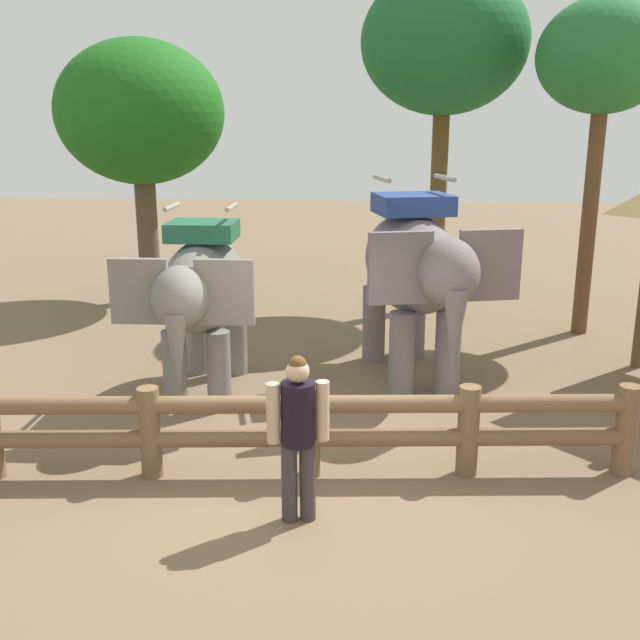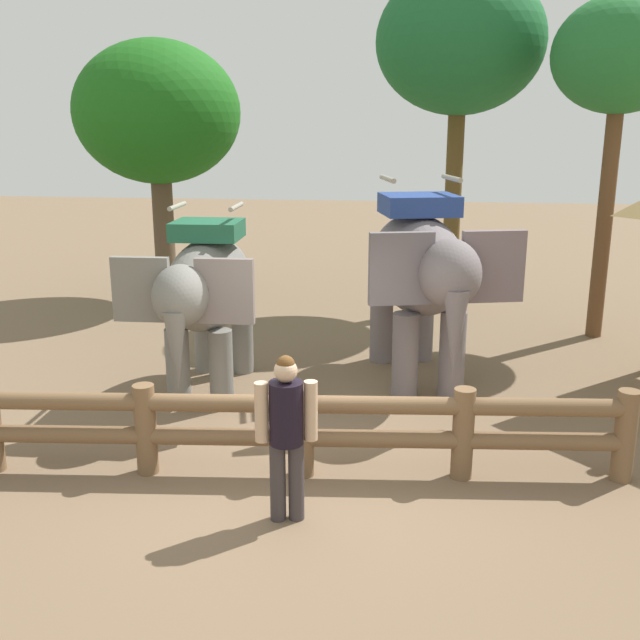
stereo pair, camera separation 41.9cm
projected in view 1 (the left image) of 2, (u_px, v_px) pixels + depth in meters
The scene contains 8 objects.
ground_plane at pixel (308, 484), 8.09m from camera, with size 60.00×60.00×0.00m, color brown.
log_fence at pixel (310, 425), 8.14m from camera, with size 7.29×0.86×1.05m.
elephant_near_left at pixel (202, 292), 10.37m from camera, with size 1.82×3.18×2.74m.
elephant_center at pixel (415, 270), 10.88m from camera, with size 2.33×3.69×3.09m.
tourist_woman_in_black at pixel (298, 427), 7.11m from camera, with size 0.60×0.39×1.72m.
tree_far_left at pixel (140, 114), 15.43m from camera, with size 3.52×3.52×5.54m.
tree_back_center at pixel (444, 45), 14.43m from camera, with size 3.30×3.30×6.77m.
tree_far_right at pixel (604, 60), 12.64m from camera, with size 2.32×2.32×5.95m.
Camera 1 is at (0.69, -7.31, 3.86)m, focal length 41.27 mm.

